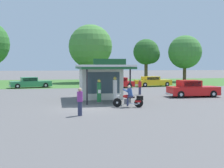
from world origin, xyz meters
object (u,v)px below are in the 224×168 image
Objects in this scene: gas_pump_offside at (115,91)px; parked_car_back_row_centre_left at (153,82)px; spare_tire_stack at (140,98)px; parked_car_back_row_right at (30,83)px; bystander_admiring_sedan at (140,87)px; gas_pump_nearside at (99,92)px; motorcycle_with_rider at (128,98)px; parked_car_back_row_centre_right at (116,83)px; bystander_chatting_near_pumps at (80,101)px; bystander_strolling_foreground at (88,82)px; featured_classic_sedan at (192,89)px.

gas_pump_offside is 0.37× the size of parked_car_back_row_centre_left.
parked_car_back_row_centre_left is at bearing 67.31° from spare_tire_stack.
gas_pump_offside reaches higher than spare_tire_stack.
parked_car_back_row_right is 16.68m from bystander_admiring_sedan.
gas_pump_nearside is 3.17m from motorcycle_with_rider.
parked_car_back_row_centre_left is at bearing 17.34° from parked_car_back_row_centre_right.
bystander_admiring_sedan is 2.57× the size of spare_tire_stack.
gas_pump_offside is at bearing 59.39° from bystander_chatting_near_pumps.
gas_pump_nearside is 0.91× the size of motorcycle_with_rider.
bystander_strolling_foreground is (-4.06, -2.70, 0.30)m from parked_car_back_row_centre_right.
parked_car_back_row_right is at bearing 114.53° from gas_pump_offside.
motorcycle_with_rider is 0.36× the size of parked_car_back_row_right.
spare_tire_stack is (-1.32, -4.48, -0.62)m from bystander_admiring_sedan.
parked_car_back_row_right is 3.44× the size of bystander_chatting_near_pumps.
bystander_chatting_near_pumps reaches higher than motorcycle_with_rider.
bystander_chatting_near_pumps is (-12.20, -22.30, 0.22)m from parked_car_back_row_centre_left.
parked_car_back_row_centre_right is 11.50m from parked_car_back_row_right.
bystander_chatting_near_pumps is at bearing -118.68° from parked_car_back_row_centre_left.
featured_classic_sedan is 13.02m from bystander_strolling_foreground.
motorcycle_with_rider is 0.37× the size of parked_car_back_row_centre_left.
bystander_admiring_sedan is 4.71m from spare_tire_stack.
parked_car_back_row_centre_left is (10.23, 16.79, -0.20)m from gas_pump_nearside.
gas_pump_offside reaches higher than parked_car_back_row_right.
motorcycle_with_rider reaches higher than parked_car_back_row_centre_right.
motorcycle_with_rider is 9.10m from bystander_admiring_sedan.
featured_classic_sedan is at bearing -42.18° from parked_car_back_row_right.
parked_car_back_row_right is at bearing 177.32° from parked_car_back_row_centre_left.
parked_car_back_row_centre_right is 4.89m from bystander_strolling_foreground.
bystander_chatting_near_pumps is (-3.26, -5.51, -0.08)m from gas_pump_offside.
bystander_chatting_near_pumps is (-3.72, -2.87, 0.23)m from motorcycle_with_rider.
gas_pump_offside is 1.36× the size of bystander_admiring_sedan.
bystander_chatting_near_pumps is (-2.38, -17.81, -0.07)m from bystander_strolling_foreground.
parked_car_back_row_right is (-11.21, 2.59, -0.01)m from parked_car_back_row_centre_right.
bystander_chatting_near_pumps is at bearing -129.96° from spare_tire_stack.
parked_car_back_row_centre_left is 10.81m from bystander_strolling_foreground.
gas_pump_nearside is at bearing -69.03° from parked_car_back_row_right.
bystander_admiring_sedan is (0.62, -9.17, 0.15)m from parked_car_back_row_centre_right.
featured_classic_sedan is 5.23m from bystander_admiring_sedan.
gas_pump_nearside is at bearing 70.31° from bystander_chatting_near_pumps.
bystander_strolling_foreground reaches higher than parked_car_back_row_centre_left.
gas_pump_offside is at bearing -160.27° from featured_classic_sedan.
parked_car_back_row_right is (-8.48, 20.23, -0.01)m from motorcycle_with_rider.
spare_tire_stack is at bearing -57.08° from parked_car_back_row_right.
bystander_admiring_sedan is at bearing 56.87° from gas_pump_offside.
gas_pump_offside reaches higher than bystander_strolling_foreground.
bystander_strolling_foreground is at bearing -146.43° from parked_car_back_row_centre_right.
spare_tire_stack is (3.37, -10.95, -0.78)m from bystander_strolling_foreground.
bystander_chatting_near_pumps is (4.77, -23.10, 0.25)m from parked_car_back_row_right.
bystander_admiring_sedan is (11.83, -11.76, 0.16)m from parked_car_back_row_right.
featured_classic_sedan is at bearing -93.25° from parked_car_back_row_centre_left.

